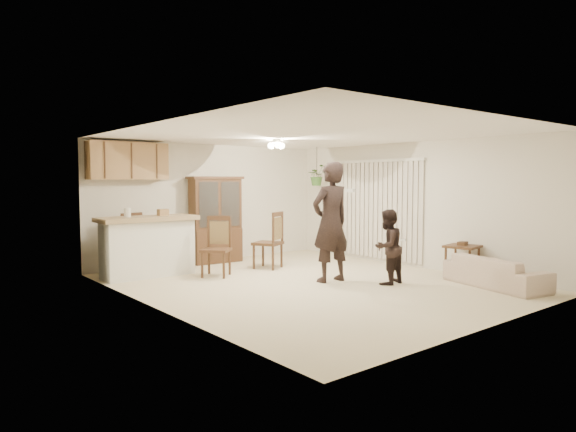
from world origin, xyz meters
TOP-DOWN VIEW (x-y plane):
  - floor at (0.00, 0.00)m, footprint 6.50×6.50m
  - ceiling at (0.00, 0.00)m, footprint 5.50×6.50m
  - wall_back at (0.00, 3.25)m, footprint 5.50×0.02m
  - wall_front at (0.00, -3.25)m, footprint 5.50×0.02m
  - wall_left at (-2.75, 0.00)m, footprint 0.02×6.50m
  - wall_right at (2.75, 0.00)m, footprint 0.02×6.50m
  - breakfast_bar at (-1.85, 2.35)m, footprint 1.60×0.55m
  - bar_top at (-1.85, 2.35)m, footprint 1.75×0.70m
  - upper_cabinets at (-1.90, 3.07)m, footprint 1.50×0.34m
  - vertical_blinds at (2.71, 0.90)m, footprint 0.06×2.30m
  - ceiling_fixture at (0.20, 1.20)m, footprint 0.36×0.36m
  - hanging_plant at (2.30, 2.40)m, footprint 0.43×0.37m
  - plant_cord at (2.30, 2.40)m, footprint 0.01×0.01m
  - sofa at (2.15, -2.09)m, footprint 1.14×1.99m
  - adult at (0.38, -0.07)m, footprint 0.68×0.47m
  - child at (0.96, -0.83)m, footprint 0.71×0.59m
  - china_hutch at (-0.07, 2.96)m, footprint 1.18×0.53m
  - side_table at (2.41, -1.32)m, footprint 0.62×0.62m
  - chair_bar at (-1.85, 2.74)m, footprint 0.61×0.61m
  - chair_hutch_left at (-0.90, 1.58)m, footprint 0.68×0.68m
  - chair_hutch_right at (0.34, 1.67)m, footprint 0.67×0.67m
  - controller_adult at (0.35, -0.55)m, footprint 0.06×0.18m
  - controller_child at (0.99, -1.12)m, footprint 0.05×0.11m

SIDE VIEW (x-z plane):
  - floor at x=0.00m, z-range 0.00..0.00m
  - side_table at x=2.41m, z-range -0.02..0.63m
  - chair_hutch_left at x=-0.90m, z-range -0.24..0.85m
  - chair_hutch_right at x=0.34m, z-range -0.24..0.88m
  - chair_bar at x=-1.85m, z-range -0.25..0.88m
  - sofa at x=2.15m, z-range 0.00..0.73m
  - breakfast_bar at x=-1.85m, z-range 0.00..1.00m
  - child at x=0.96m, z-range 0.00..1.35m
  - controller_child at x=0.99m, z-range 0.75..0.79m
  - china_hutch at x=-0.07m, z-range -0.01..1.80m
  - adult at x=0.38m, z-range 0.00..1.80m
  - bar_top at x=-1.85m, z-range 1.01..1.09m
  - vertical_blinds at x=2.71m, z-range 0.05..2.15m
  - wall_back at x=0.00m, z-range 0.00..2.50m
  - wall_front at x=0.00m, z-range 0.00..2.50m
  - wall_left at x=-2.75m, z-range 0.00..2.50m
  - wall_right at x=2.75m, z-range 0.00..2.50m
  - controller_adult at x=0.35m, z-range 1.55..1.60m
  - hanging_plant at x=2.30m, z-range 1.61..2.09m
  - upper_cabinets at x=-1.90m, z-range 1.75..2.45m
  - plant_cord at x=2.30m, z-range 1.85..2.50m
  - ceiling_fixture at x=0.20m, z-range 2.30..2.50m
  - ceiling at x=0.00m, z-range 2.49..2.51m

